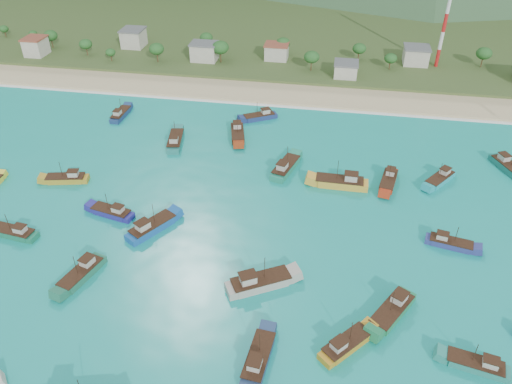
% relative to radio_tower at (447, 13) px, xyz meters
% --- Properties ---
extents(ground, '(600.00, 600.00, 0.00)m').
position_rel_radio_tower_xyz_m(ground, '(-54.44, -108.00, -20.03)').
color(ground, '#0C818B').
rests_on(ground, ground).
extents(beach, '(400.00, 18.00, 1.20)m').
position_rel_radio_tower_xyz_m(beach, '(-54.44, -29.00, -20.03)').
color(beach, beige).
rests_on(beach, ground).
extents(land, '(400.00, 110.00, 2.40)m').
position_rel_radio_tower_xyz_m(land, '(-54.44, 32.00, -20.03)').
color(land, '#385123').
rests_on(land, ground).
extents(surf_line, '(400.00, 2.50, 0.08)m').
position_rel_radio_tower_xyz_m(surf_line, '(-54.44, -38.50, -20.03)').
color(surf_line, white).
rests_on(surf_line, ground).
extents(village, '(213.11, 25.05, 6.76)m').
position_rel_radio_tower_xyz_m(village, '(-33.95, -4.56, -15.52)').
color(village, beige).
rests_on(village, ground).
extents(vegetation, '(277.70, 25.57, 8.50)m').
position_rel_radio_tower_xyz_m(vegetation, '(-56.22, -5.32, -14.91)').
color(vegetation, '#235623').
rests_on(vegetation, ground).
extents(radio_tower, '(1.20, 1.20, 36.86)m').
position_rel_radio_tower_xyz_m(radio_tower, '(0.00, 0.00, 0.00)').
color(radio_tower, red).
rests_on(radio_tower, ground).
extents(boat_1, '(10.34, 5.07, 5.87)m').
position_rel_radio_tower_xyz_m(boat_1, '(-80.15, -99.88, -19.35)').
color(boat_1, navy).
rests_on(boat_1, ground).
extents(boat_3, '(8.45, 9.92, 5.99)m').
position_rel_radio_tower_xyz_m(boat_3, '(-7.46, -73.98, -19.33)').
color(boat_3, teal).
rests_on(boat_3, ground).
extents(boat_4, '(9.78, 4.68, 5.56)m').
position_rel_radio_tower_xyz_m(boat_4, '(-8.42, -97.89, -19.41)').
color(boat_4, navy).
rests_on(boat_4, ground).
extents(boat_5, '(12.64, 3.92, 7.44)m').
position_rel_radio_tower_xyz_m(boat_5, '(-31.06, -79.92, -19.07)').
color(boat_5, gold).
rests_on(boat_5, ground).
extents(boat_6, '(8.87, 11.53, 6.77)m').
position_rel_radio_tower_xyz_m(boat_6, '(-20.92, -118.33, -19.19)').
color(boat_6, '#1B794B').
rests_on(boat_6, ground).
extents(boat_7, '(5.12, 10.86, 6.18)m').
position_rel_radio_tower_xyz_m(boat_7, '(-19.75, -77.03, -19.30)').
color(boat_7, '#B02E14').
rests_on(boat_7, ground).
extents(boat_9, '(10.31, 4.23, 5.92)m').
position_rel_radio_tower_xyz_m(boat_9, '(-97.34, -109.97, -19.35)').
color(boat_9, '#166E4F').
rests_on(boat_9, ground).
extents(boat_11, '(4.25, 10.99, 6.34)m').
position_rel_radio_tower_xyz_m(boat_11, '(-42.14, -131.83, -19.27)').
color(boat_11, navy).
rests_on(boat_11, ground).
extents(boat_13, '(6.59, 12.23, 6.93)m').
position_rel_radio_tower_xyz_m(boat_13, '(-44.76, -75.46, -19.16)').
color(boat_13, '#1B8265').
rests_on(boat_13, ground).
extents(boat_14, '(5.38, 11.93, 6.80)m').
position_rel_radio_tower_xyz_m(boat_14, '(-75.89, -67.04, -19.18)').
color(boat_14, '#20736C').
rests_on(boat_14, ground).
extents(boat_15, '(5.95, 11.76, 6.67)m').
position_rel_radio_tower_xyz_m(boat_15, '(-60.07, -60.24, -19.21)').
color(boat_15, maroon).
rests_on(boat_15, ground).
extents(boat_17, '(12.47, 9.22, 7.26)m').
position_rel_radio_tower_xyz_m(boat_17, '(-44.63, -115.59, -19.10)').
color(boat_17, '#A7A297').
rests_on(boat_17, ground).
extents(boat_18, '(7.53, 11.43, 6.54)m').
position_rel_radio_tower_xyz_m(boat_18, '(9.89, -65.52, -19.23)').
color(boat_18, '#1A6962').
rests_on(boat_18, ground).
extents(boat_20, '(5.99, 11.09, 6.28)m').
position_rel_radio_tower_xyz_m(boat_20, '(-78.07, -118.85, -19.28)').
color(boat_20, '#1F6A50').
rests_on(boat_20, ground).
extents(boat_23, '(8.99, 9.51, 5.97)m').
position_rel_radio_tower_xyz_m(boat_23, '(-28.61, -126.70, -19.34)').
color(boat_23, '#B8831E').
rests_on(boat_23, ground).
extents(boat_24, '(3.13, 10.00, 5.88)m').
position_rel_radio_tower_xyz_m(boat_24, '(-96.94, -54.03, -19.35)').
color(boat_24, navy).
rests_on(boat_24, ground).
extents(boat_25, '(10.32, 7.67, 6.01)m').
position_rel_radio_tower_xyz_m(boat_25, '(-55.81, -48.49, -19.33)').
color(boat_25, navy).
rests_on(boat_25, ground).
extents(boat_27, '(9.94, 4.73, 5.65)m').
position_rel_radio_tower_xyz_m(boat_27, '(-8.50, -127.01, -19.39)').
color(boat_27, '#238073').
rests_on(boat_27, ground).
extents(boat_28, '(9.00, 11.55, 6.80)m').
position_rel_radio_tower_xyz_m(boat_28, '(-69.69, -103.45, -19.19)').
color(boat_28, '#15509E').
rests_on(boat_28, ground).
extents(boat_30, '(10.50, 5.02, 5.97)m').
position_rel_radio_tower_xyz_m(boat_30, '(-96.28, -89.20, -19.34)').
color(boat_30, '#B18B26').
rests_on(boat_30, ground).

